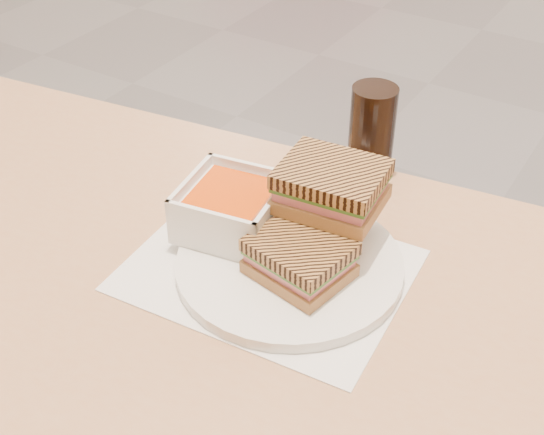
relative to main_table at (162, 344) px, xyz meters
The scene contains 7 objects.
main_table is the anchor object (origin of this frame).
tray_liner 0.18m from the main_table, 38.30° to the left, with size 0.35×0.28×0.00m.
plate 0.21m from the main_table, 37.38° to the left, with size 0.28×0.28×0.01m.
soup_bowl 0.20m from the main_table, 72.46° to the left, with size 0.14×0.14×0.06m.
panini_lower 0.24m from the main_table, 28.96° to the left, with size 0.12×0.11×0.05m.
panini_upper 0.31m from the main_table, 47.70° to the left, with size 0.13×0.11×0.05m.
cola_glass 0.41m from the main_table, 70.98° to the left, with size 0.06×0.06×0.14m.
Camera 1 is at (0.38, -2.59, 1.35)m, focal length 48.87 mm.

